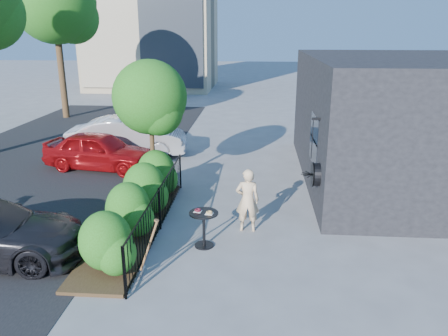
# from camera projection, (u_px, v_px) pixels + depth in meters

# --- Properties ---
(ground) EXTENTS (120.00, 120.00, 0.00)m
(ground) POSITION_uv_depth(u_px,v_px,m) (220.00, 231.00, 10.89)
(ground) COLOR gray
(ground) RESTS_ON ground
(shop_building) EXTENTS (6.22, 9.00, 4.00)m
(shop_building) POSITION_uv_depth(u_px,v_px,m) (400.00, 120.00, 14.15)
(shop_building) COLOR black
(shop_building) RESTS_ON ground
(fence) EXTENTS (0.05, 6.05, 1.10)m
(fence) POSITION_uv_depth(u_px,v_px,m) (160.00, 208.00, 10.83)
(fence) COLOR black
(fence) RESTS_ON ground
(planting_bed) EXTENTS (1.30, 6.00, 0.08)m
(planting_bed) POSITION_uv_depth(u_px,v_px,m) (133.00, 227.00, 11.04)
(planting_bed) COLOR #382616
(planting_bed) RESTS_ON ground
(shrubs) EXTENTS (1.10, 5.60, 1.24)m
(shrubs) POSITION_uv_depth(u_px,v_px,m) (137.00, 201.00, 10.93)
(shrubs) COLOR #265B14
(shrubs) RESTS_ON ground
(patio_tree) EXTENTS (2.20, 2.20, 3.94)m
(patio_tree) POSITION_uv_depth(u_px,v_px,m) (152.00, 102.00, 12.83)
(patio_tree) COLOR #3F2B19
(patio_tree) RESTS_ON ground
(street) EXTENTS (9.00, 30.00, 0.01)m
(street) POSITION_uv_depth(u_px,v_px,m) (14.00, 183.00, 14.25)
(street) COLOR black
(street) RESTS_ON ground
(street_tree_far) EXTENTS (4.40, 4.40, 8.28)m
(street_tree_far) POSITION_uv_depth(u_px,v_px,m) (55.00, 7.00, 23.08)
(street_tree_far) COLOR #3F2B19
(street_tree_far) RESTS_ON ground
(cafe_table) EXTENTS (0.67, 0.67, 0.90)m
(cafe_table) POSITION_uv_depth(u_px,v_px,m) (204.00, 223.00, 9.96)
(cafe_table) COLOR black
(cafe_table) RESTS_ON ground
(woman) EXTENTS (0.60, 0.41, 1.61)m
(woman) POSITION_uv_depth(u_px,v_px,m) (247.00, 200.00, 10.70)
(woman) COLOR #DAB88D
(woman) RESTS_ON ground
(shovel) EXTENTS (0.45, 0.17, 1.31)m
(shovel) POSITION_uv_depth(u_px,v_px,m) (148.00, 251.00, 8.72)
(shovel) COLOR brown
(shovel) RESTS_ON ground
(car_red) EXTENTS (4.17, 2.24, 1.35)m
(car_red) POSITION_uv_depth(u_px,v_px,m) (100.00, 151.00, 15.55)
(car_red) COLOR #9B0C10
(car_red) RESTS_ON ground
(car_silver) EXTENTS (4.72, 2.08, 1.51)m
(car_silver) POSITION_uv_depth(u_px,v_px,m) (128.00, 137.00, 17.23)
(car_silver) COLOR #AAAAAF
(car_silver) RESTS_ON ground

